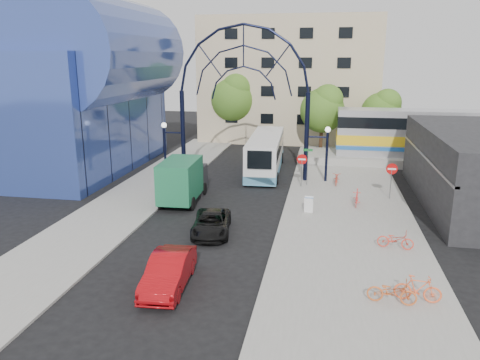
% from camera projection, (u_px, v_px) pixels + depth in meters
% --- Properties ---
extents(ground, '(120.00, 120.00, 0.00)m').
position_uv_depth(ground, '(197.00, 244.00, 24.81)').
color(ground, black).
rests_on(ground, ground).
extents(sidewalk_east, '(8.00, 56.00, 0.12)m').
position_uv_depth(sidewalk_east, '(348.00, 226.00, 27.19)').
color(sidewalk_east, gray).
rests_on(sidewalk_east, ground).
extents(plaza_west, '(5.00, 50.00, 0.12)m').
position_uv_depth(plaza_west, '(128.00, 203.00, 31.64)').
color(plaza_west, gray).
rests_on(plaza_west, ground).
extents(gateway_arch, '(13.64, 0.44, 12.10)m').
position_uv_depth(gateway_arch, '(243.00, 71.00, 35.93)').
color(gateway_arch, black).
rests_on(gateway_arch, ground).
extents(stop_sign, '(0.80, 0.07, 2.50)m').
position_uv_depth(stop_sign, '(302.00, 162.00, 34.87)').
color(stop_sign, slate).
rests_on(stop_sign, sidewalk_east).
extents(do_not_enter_sign, '(0.76, 0.07, 2.48)m').
position_uv_depth(do_not_enter_sign, '(392.00, 172.00, 31.88)').
color(do_not_enter_sign, slate).
rests_on(do_not_enter_sign, sidewalk_east).
extents(street_name_sign, '(0.70, 0.70, 2.80)m').
position_uv_depth(street_name_sign, '(308.00, 159.00, 35.33)').
color(street_name_sign, slate).
rests_on(street_name_sign, sidewalk_east).
extents(sandwich_board, '(0.55, 0.61, 0.99)m').
position_uv_depth(sandwich_board, '(309.00, 203.00, 29.32)').
color(sandwich_board, white).
rests_on(sandwich_board, sidewalk_east).
extents(transit_hall, '(16.50, 18.00, 14.50)m').
position_uv_depth(transit_hall, '(70.00, 92.00, 40.05)').
color(transit_hall, '#304695').
rests_on(transit_hall, ground).
extents(commercial_block_east, '(6.00, 16.00, 5.00)m').
position_uv_depth(commercial_block_east, '(471.00, 168.00, 30.87)').
color(commercial_block_east, black).
rests_on(commercial_block_east, ground).
extents(apartment_block, '(20.00, 12.10, 14.00)m').
position_uv_depth(apartment_block, '(290.00, 79.00, 55.92)').
color(apartment_block, tan).
rests_on(apartment_block, ground).
extents(train_platform, '(32.00, 5.00, 0.80)m').
position_uv_depth(train_platform, '(477.00, 162.00, 42.11)').
color(train_platform, gray).
rests_on(train_platform, ground).
extents(tree_north_a, '(4.48, 4.48, 7.00)m').
position_uv_depth(tree_north_a, '(324.00, 108.00, 47.21)').
color(tree_north_a, '#382314').
rests_on(tree_north_a, ground).
extents(tree_north_b, '(5.12, 5.12, 8.00)m').
position_uv_depth(tree_north_b, '(234.00, 97.00, 52.60)').
color(tree_north_b, '#382314').
rests_on(tree_north_b, ground).
extents(tree_north_c, '(4.16, 4.16, 6.50)m').
position_uv_depth(tree_north_c, '(383.00, 110.00, 48.14)').
color(tree_north_c, '#382314').
rests_on(tree_north_c, ground).
extents(city_bus, '(3.08, 11.44, 3.11)m').
position_uv_depth(city_bus, '(266.00, 153.00, 40.15)').
color(city_bus, silver).
rests_on(city_bus, ground).
extents(green_truck, '(2.52, 6.05, 3.01)m').
position_uv_depth(green_truck, '(183.00, 180.00, 31.83)').
color(green_truck, black).
rests_on(green_truck, ground).
extents(black_suv, '(2.63, 4.60, 1.21)m').
position_uv_depth(black_suv, '(211.00, 223.00, 26.12)').
color(black_suv, black).
rests_on(black_suv, ground).
extents(red_sedan, '(1.86, 4.56, 1.47)m').
position_uv_depth(red_sedan, '(169.00, 271.00, 19.98)').
color(red_sedan, '#A0090E').
rests_on(red_sedan, ground).
extents(bike_near_a, '(0.73, 1.85, 0.95)m').
position_uv_depth(bike_near_a, '(337.00, 178.00, 35.90)').
color(bike_near_a, red).
rests_on(bike_near_a, sidewalk_east).
extents(bike_near_b, '(0.67, 1.81, 1.06)m').
position_uv_depth(bike_near_b, '(357.00, 198.00, 30.73)').
color(bike_near_b, '#F53531').
rests_on(bike_near_b, sidewalk_east).
extents(bike_far_a, '(1.87, 0.90, 0.94)m').
position_uv_depth(bike_far_a, '(395.00, 240.00, 23.82)').
color(bike_far_a, '#E33F2D').
rests_on(bike_far_a, sidewalk_east).
extents(bike_far_b, '(1.89, 0.72, 1.11)m').
position_uv_depth(bike_far_b, '(418.00, 289.00, 18.61)').
color(bike_far_b, '#FC6132').
rests_on(bike_far_b, sidewalk_east).
extents(bike_far_c, '(1.98, 0.87, 1.01)m').
position_uv_depth(bike_far_c, '(392.00, 292.00, 18.48)').
color(bike_far_c, '#CA5D28').
rests_on(bike_far_c, sidewalk_east).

